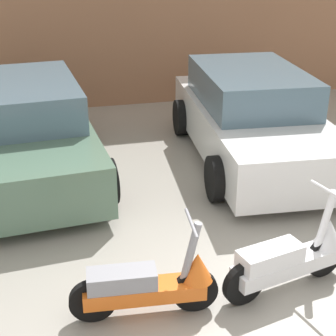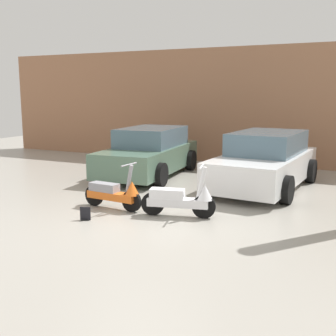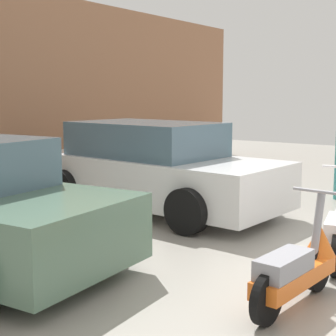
{
  "view_description": "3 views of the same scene",
  "coord_description": "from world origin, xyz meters",
  "px_view_note": "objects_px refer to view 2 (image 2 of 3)",
  "views": [
    {
      "loc": [
        -1.59,
        -3.42,
        3.38
      ],
      "look_at": [
        -0.14,
        2.42,
        0.63
      ],
      "focal_mm": 55.0,
      "sensor_mm": 36.0,
      "label": 1
    },
    {
      "loc": [
        3.89,
        -6.84,
        2.42
      ],
      "look_at": [
        -0.23,
        1.93,
        0.69
      ],
      "focal_mm": 45.0,
      "sensor_mm": 36.0,
      "label": 2
    },
    {
      "loc": [
        -5.1,
        -1.13,
        1.89
      ],
      "look_at": [
        -0.01,
        2.47,
        0.99
      ],
      "focal_mm": 55.0,
      "sensor_mm": 36.0,
      "label": 3
    }
  ],
  "objects_px": {
    "scooter_front_right": "(181,199)",
    "car_rear_center": "(265,161)",
    "scooter_front_left": "(115,193)",
    "placard_near_left_scooter": "(85,214)",
    "car_rear_left": "(149,153)"
  },
  "relations": [
    {
      "from": "scooter_front_right",
      "to": "car_rear_center",
      "type": "bearing_deg",
      "value": 61.87
    },
    {
      "from": "scooter_front_left",
      "to": "placard_near_left_scooter",
      "type": "relative_size",
      "value": 5.53
    },
    {
      "from": "scooter_front_right",
      "to": "placard_near_left_scooter",
      "type": "distance_m",
      "value": 1.89
    },
    {
      "from": "scooter_front_left",
      "to": "car_rear_left",
      "type": "relative_size",
      "value": 0.34
    },
    {
      "from": "placard_near_left_scooter",
      "to": "car_rear_center",
      "type": "bearing_deg",
      "value": 60.03
    },
    {
      "from": "car_rear_center",
      "to": "scooter_front_left",
      "type": "bearing_deg",
      "value": -30.69
    },
    {
      "from": "scooter_front_right",
      "to": "scooter_front_left",
      "type": "bearing_deg",
      "value": 169.94
    },
    {
      "from": "scooter_front_left",
      "to": "scooter_front_right",
      "type": "bearing_deg",
      "value": 7.81
    },
    {
      "from": "placard_near_left_scooter",
      "to": "car_rear_left",
      "type": "bearing_deg",
      "value": 102.3
    },
    {
      "from": "car_rear_left",
      "to": "car_rear_center",
      "type": "distance_m",
      "value": 3.5
    },
    {
      "from": "car_rear_center",
      "to": "scooter_front_right",
      "type": "bearing_deg",
      "value": -10.7
    },
    {
      "from": "scooter_front_left",
      "to": "car_rear_left",
      "type": "distance_m",
      "value": 3.83
    },
    {
      "from": "car_rear_left",
      "to": "scooter_front_left",
      "type": "bearing_deg",
      "value": 12.23
    },
    {
      "from": "scooter_front_right",
      "to": "car_rear_left",
      "type": "bearing_deg",
      "value": 112.86
    },
    {
      "from": "scooter_front_left",
      "to": "car_rear_center",
      "type": "bearing_deg",
      "value": 59.75
    }
  ]
}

